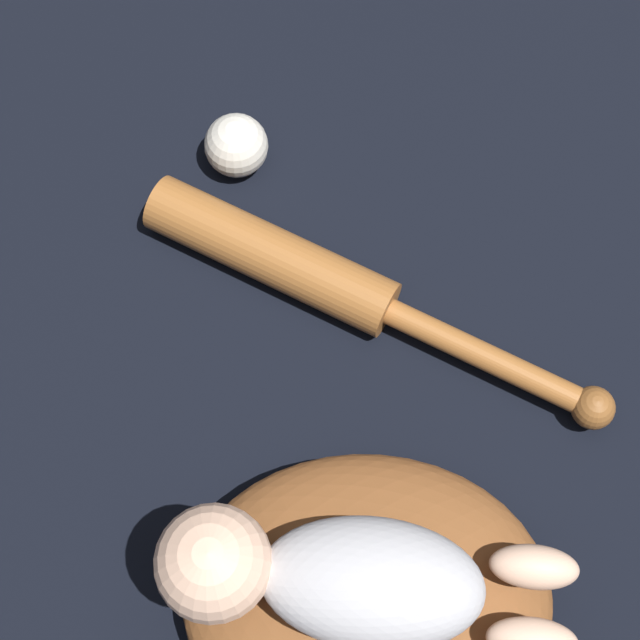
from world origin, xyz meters
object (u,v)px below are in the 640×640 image
object	(u,v)px
baseball_glove	(367,622)
baseball	(236,145)
baby_figure	(331,578)
baseball_bat	(319,278)

from	to	relation	value
baseball_glove	baseball	bearing A→B (deg)	-73.58
baseball_glove	baby_figure	distance (m)	0.11
baseball_glove	baseball_bat	size ratio (longest dim) A/B	0.70
baseball_glove	baseball	size ratio (longest dim) A/B	4.83
baseball_glove	baseball	world-z (taller)	baseball_glove
baby_figure	baseball_bat	xyz separation A→B (m)	(0.02, -0.33, -0.12)
baseball_glove	baby_figure	size ratio (longest dim) A/B	0.94
baseball	baseball_glove	bearing A→B (deg)	106.42
baseball_glove	baseball_bat	bearing A→B (deg)	-81.36
baseball_bat	baseball	distance (m)	0.19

